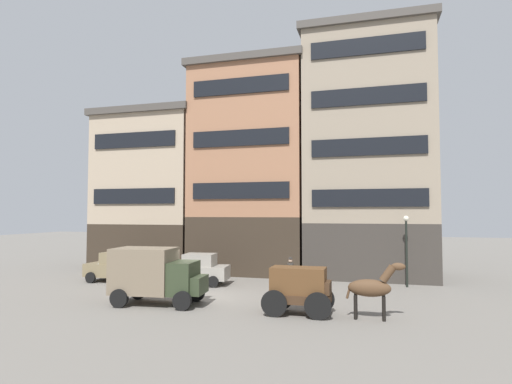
# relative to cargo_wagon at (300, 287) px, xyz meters

# --- Properties ---
(ground_plane) EXTENTS (120.00, 120.00, 0.00)m
(ground_plane) POSITION_rel_cargo_wagon_xyz_m (-5.25, 2.11, -1.15)
(ground_plane) COLOR slate
(building_far_left) EXTENTS (8.28, 7.22, 12.11)m
(building_far_left) POSITION_rel_cargo_wagon_xyz_m (-13.56, 12.31, 4.95)
(building_far_left) COLOR #33281E
(building_far_left) RESTS_ON ground_plane
(building_center_left) EXTENTS (8.54, 7.22, 15.17)m
(building_center_left) POSITION_rel_cargo_wagon_xyz_m (-5.50, 12.31, 6.48)
(building_center_left) COLOR #33281E
(building_center_left) RESTS_ON ground_plane
(building_center_right) EXTENTS (8.79, 7.22, 16.82)m
(building_center_right) POSITION_rel_cargo_wagon_xyz_m (2.81, 12.31, 7.30)
(building_center_right) COLOR #38332D
(building_center_right) RESTS_ON ground_plane
(cargo_wagon) EXTENTS (2.90, 1.50, 1.98)m
(cargo_wagon) POSITION_rel_cargo_wagon_xyz_m (0.00, 0.00, 0.00)
(cargo_wagon) COLOR #3D2819
(cargo_wagon) RESTS_ON ground_plane
(draft_horse) EXTENTS (2.34, 0.60, 2.30)m
(draft_horse) POSITION_rel_cargo_wagon_xyz_m (2.95, -0.00, 0.12)
(draft_horse) COLOR #513823
(draft_horse) RESTS_ON ground_plane
(delivery_truck_near) EXTENTS (4.48, 2.44, 2.62)m
(delivery_truck_near) POSITION_rel_cargo_wagon_xyz_m (-6.84, 0.15, 0.28)
(delivery_truck_near) COLOR #2D3823
(delivery_truck_near) RESTS_ON ground_plane
(sedan_dark) EXTENTS (3.72, 1.90, 1.83)m
(sedan_dark) POSITION_rel_cargo_wagon_xyz_m (-12.37, 5.22, -0.23)
(sedan_dark) COLOR #7A6B4C
(sedan_dark) RESTS_ON ground_plane
(sedan_light) EXTENTS (3.85, 2.17, 1.83)m
(sedan_light) POSITION_rel_cargo_wagon_xyz_m (-7.09, 5.66, -0.23)
(sedan_light) COLOR gray
(sedan_light) RESTS_ON ground_plane
(pedestrian_officer) EXTENTS (0.38, 0.38, 1.79)m
(pedestrian_officer) POSITION_rel_cargo_wagon_xyz_m (-1.45, 5.62, -0.17)
(pedestrian_officer) COLOR #38332D
(pedestrian_officer) RESTS_ON ground_plane
(streetlamp_curbside) EXTENTS (0.32, 0.32, 4.12)m
(streetlamp_curbside) POSITION_rel_cargo_wagon_xyz_m (4.91, 8.05, 1.52)
(streetlamp_curbside) COLOR black
(streetlamp_curbside) RESTS_ON ground_plane
(fire_hydrant_curbside) EXTENTS (0.24, 0.24, 0.83)m
(fire_hydrant_curbside) POSITION_rel_cargo_wagon_xyz_m (-0.18, 7.76, -0.72)
(fire_hydrant_curbside) COLOR maroon
(fire_hydrant_curbside) RESTS_ON ground_plane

